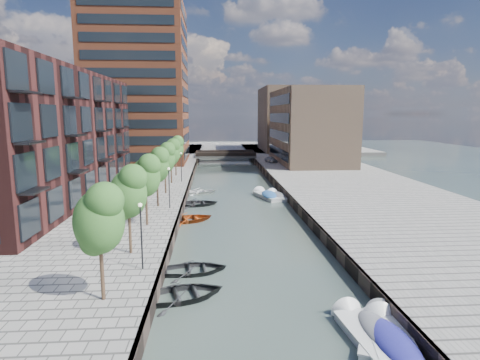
{
  "coord_description": "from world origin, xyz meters",
  "views": [
    {
      "loc": [
        -2.87,
        -15.65,
        10.36
      ],
      "look_at": [
        0.0,
        25.74,
        3.5
      ],
      "focal_mm": 30.0,
      "sensor_mm": 36.0,
      "label": 1
    }
  ],
  "objects": [
    {
      "name": "motorboat_3",
      "position": [
        3.94,
        33.17,
        0.23
      ],
      "size": [
        3.56,
        5.94,
        1.88
      ],
      "color": "silver",
      "rests_on": "ground"
    },
    {
      "name": "motorboat_4",
      "position": [
        5.17,
        32.95,
        0.19
      ],
      "size": [
        2.43,
        4.96,
        1.58
      ],
      "color": "silver",
      "rests_on": "ground"
    },
    {
      "name": "water",
      "position": [
        0.0,
        40.0,
        0.0
      ],
      "size": [
        300.0,
        300.0,
        0.0
      ],
      "primitive_type": "plane",
      "color": "#38473F",
      "rests_on": "ground"
    },
    {
      "name": "lamp_2",
      "position": [
        -7.2,
        40.0,
        3.51
      ],
      "size": [
        0.24,
        0.24,
        4.12
      ],
      "color": "black",
      "rests_on": "quay_left"
    },
    {
      "name": "tan_block_far",
      "position": [
        16.0,
        88.0,
        9.0
      ],
      "size": [
        12.0,
        20.0,
        16.0
      ],
      "primitive_type": "cube",
      "color": "#8C6E56",
      "rests_on": "quay_right"
    },
    {
      "name": "tower",
      "position": [
        -17.0,
        65.0,
        16.0
      ],
      "size": [
        18.0,
        18.0,
        30.0
      ],
      "primitive_type": "cube",
      "color": "brown",
      "rests_on": "quay_left"
    },
    {
      "name": "tree_5",
      "position": [
        -8.5,
        39.0,
        5.31
      ],
      "size": [
        2.5,
        2.5,
        5.95
      ],
      "color": "#382619",
      "rests_on": "quay_left"
    },
    {
      "name": "tree_0",
      "position": [
        -8.5,
        4.0,
        5.31
      ],
      "size": [
        2.5,
        2.5,
        5.95
      ],
      "color": "#382619",
      "rests_on": "quay_left"
    },
    {
      "name": "motorboat_0",
      "position": [
        5.09,
        0.5,
        0.22
      ],
      "size": [
        2.78,
        5.56,
        1.77
      ],
      "color": "white",
      "rests_on": "ground"
    },
    {
      "name": "sloop_4",
      "position": [
        -4.7,
        29.31,
        0.0
      ],
      "size": [
        5.25,
        4.08,
        1.0
      ],
      "primitive_type": "imported",
      "rotation": [
        0.0,
        0.0,
        1.71
      ],
      "color": "#232326",
      "rests_on": "ground"
    },
    {
      "name": "sloop_0",
      "position": [
        -4.66,
        5.85,
        0.0
      ],
      "size": [
        5.65,
        4.7,
        1.01
      ],
      "primitive_type": "imported",
      "rotation": [
        0.0,
        0.0,
        1.86
      ],
      "color": "black",
      "rests_on": "ground"
    },
    {
      "name": "car",
      "position": [
        8.51,
        61.19,
        1.6
      ],
      "size": [
        2.42,
        3.81,
        1.21
      ],
      "primitive_type": "imported",
      "rotation": [
        0.0,
        0.0,
        0.31
      ],
      "color": "#AAACAF",
      "rests_on": "quay_right"
    },
    {
      "name": "far_closure",
      "position": [
        0.0,
        100.0,
        0.5
      ],
      "size": [
        80.0,
        40.0,
        1.0
      ],
      "primitive_type": "cube",
      "color": "gray",
      "rests_on": "ground"
    },
    {
      "name": "tree_1",
      "position": [
        -8.5,
        11.0,
        5.31
      ],
      "size": [
        2.5,
        2.5,
        5.95
      ],
      "color": "#382619",
      "rests_on": "quay_left"
    },
    {
      "name": "sloop_3",
      "position": [
        -4.57,
        36.59,
        0.0
      ],
      "size": [
        4.75,
        3.74,
        0.89
      ],
      "primitive_type": "imported",
      "rotation": [
        0.0,
        0.0,
        1.74
      ],
      "color": "white",
      "rests_on": "ground"
    },
    {
      "name": "quay_wall_left",
      "position": [
        -6.1,
        40.0,
        0.5
      ],
      "size": [
        0.25,
        140.0,
        1.0
      ],
      "primitive_type": "cube",
      "color": "#332823",
      "rests_on": "ground"
    },
    {
      "name": "sloop_2",
      "position": [
        -5.28,
        22.47,
        0.0
      ],
      "size": [
        5.76,
        4.93,
        1.01
      ],
      "primitive_type": "imported",
      "rotation": [
        0.0,
        0.0,
        1.92
      ],
      "color": "#A73F12",
      "rests_on": "ground"
    },
    {
      "name": "tree_6",
      "position": [
        -8.5,
        46.0,
        5.31
      ],
      "size": [
        2.5,
        2.5,
        5.95
      ],
      "color": "#382619",
      "rests_on": "quay_left"
    },
    {
      "name": "apartment_block",
      "position": [
        -20.0,
        30.0,
        8.0
      ],
      "size": [
        8.0,
        38.0,
        14.0
      ],
      "primitive_type": "cube",
      "color": "black",
      "rests_on": "quay_left"
    },
    {
      "name": "motorboat_1",
      "position": [
        4.97,
        1.43,
        0.19
      ],
      "size": [
        3.44,
        5.0,
        1.59
      ],
      "color": "silver",
      "rests_on": "ground"
    },
    {
      "name": "tree_4",
      "position": [
        -8.5,
        32.0,
        5.31
      ],
      "size": [
        2.5,
        2.5,
        5.95
      ],
      "color": "#382619",
      "rests_on": "quay_left"
    },
    {
      "name": "tree_3",
      "position": [
        -8.5,
        25.0,
        5.31
      ],
      "size": [
        2.5,
        2.5,
        5.95
      ],
      "color": "#382619",
      "rests_on": "quay_left"
    },
    {
      "name": "bridge",
      "position": [
        0.0,
        72.0,
        1.39
      ],
      "size": [
        13.0,
        6.0,
        1.3
      ],
      "color": "gray",
      "rests_on": "ground"
    },
    {
      "name": "quay_right",
      "position": [
        16.0,
        40.0,
        0.5
      ],
      "size": [
        20.0,
        140.0,
        1.0
      ],
      "primitive_type": "cube",
      "color": "gray",
      "rests_on": "ground"
    },
    {
      "name": "quay_wall_right",
      "position": [
        6.1,
        40.0,
        0.5
      ],
      "size": [
        0.25,
        140.0,
        1.0
      ],
      "primitive_type": "cube",
      "color": "#332823",
      "rests_on": "ground"
    },
    {
      "name": "lamp_1",
      "position": [
        -7.2,
        24.0,
        3.51
      ],
      "size": [
        0.24,
        0.24,
        4.12
      ],
      "color": "black",
      "rests_on": "quay_left"
    },
    {
      "name": "tan_block_near",
      "position": [
        16.0,
        62.0,
        8.0
      ],
      "size": [
        12.0,
        25.0,
        14.0
      ],
      "primitive_type": "cube",
      "color": "#8C6E56",
      "rests_on": "quay_right"
    },
    {
      "name": "motorboat_2",
      "position": [
        4.24,
        1.46,
        0.1
      ],
      "size": [
        2.25,
        5.25,
        1.7
      ],
      "color": "silver",
      "rests_on": "ground"
    },
    {
      "name": "lamp_0",
      "position": [
        -7.2,
        8.0,
        3.51
      ],
      "size": [
        0.24,
        0.24,
        4.12
      ],
      "color": "black",
      "rests_on": "quay_left"
    },
    {
      "name": "tree_2",
      "position": [
        -8.5,
        18.0,
        5.31
      ],
      "size": [
        2.5,
        2.5,
        5.95
      ],
      "color": "#382619",
      "rests_on": "quay_left"
    },
    {
      "name": "sloop_1",
      "position": [
        -4.19,
        9.62,
        0.0
      ],
      "size": [
        4.82,
        3.7,
        0.93
      ],
      "primitive_type": "imported",
      "rotation": [
        0.0,
        0.0,
        1.69
      ],
      "color": "#232426",
      "rests_on": "ground"
    }
  ]
}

